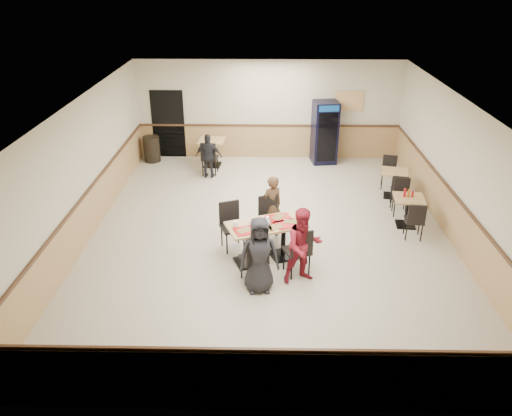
{
  "coord_description": "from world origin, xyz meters",
  "views": [
    {
      "loc": [
        -0.12,
        -9.9,
        5.47
      ],
      "look_at": [
        -0.29,
        -0.5,
        0.88
      ],
      "focal_mm": 35.0,
      "sensor_mm": 36.0,
      "label": 1
    }
  ],
  "objects_px": {
    "side_table_near": "(408,207)",
    "trash_bin": "(152,149)",
    "back_table": "(212,149)",
    "pepsi_cooler": "(325,132)",
    "main_table": "(266,236)",
    "diner_woman_left": "(259,255)",
    "diner_woman_right": "(303,246)",
    "lone_diner": "(209,156)",
    "side_table_far": "(394,180)",
    "diner_man_opposite": "(272,206)"
  },
  "relations": [
    {
      "from": "main_table",
      "to": "diner_woman_right",
      "type": "height_order",
      "value": "diner_woman_right"
    },
    {
      "from": "trash_bin",
      "to": "diner_man_opposite",
      "type": "bearing_deg",
      "value": -51.85
    },
    {
      "from": "back_table",
      "to": "trash_bin",
      "type": "relative_size",
      "value": 1.03
    },
    {
      "from": "diner_woman_left",
      "to": "diner_man_opposite",
      "type": "height_order",
      "value": "diner_woman_left"
    },
    {
      "from": "back_table",
      "to": "pepsi_cooler",
      "type": "xyz_separation_m",
      "value": [
        3.37,
        0.39,
        0.4
      ]
    },
    {
      "from": "lone_diner",
      "to": "diner_woman_right",
      "type": "bearing_deg",
      "value": 118.59
    },
    {
      "from": "diner_woman_left",
      "to": "pepsi_cooler",
      "type": "height_order",
      "value": "pepsi_cooler"
    },
    {
      "from": "main_table",
      "to": "lone_diner",
      "type": "xyz_separation_m",
      "value": [
        -1.61,
        4.4,
        0.08
      ]
    },
    {
      "from": "diner_woman_left",
      "to": "main_table",
      "type": "bearing_deg",
      "value": 76.29
    },
    {
      "from": "diner_woman_right",
      "to": "trash_bin",
      "type": "height_order",
      "value": "diner_woman_right"
    },
    {
      "from": "lone_diner",
      "to": "trash_bin",
      "type": "height_order",
      "value": "lone_diner"
    },
    {
      "from": "main_table",
      "to": "diner_woman_left",
      "type": "bearing_deg",
      "value": -117.9
    },
    {
      "from": "trash_bin",
      "to": "back_table",
      "type": "bearing_deg",
      "value": -10.48
    },
    {
      "from": "trash_bin",
      "to": "pepsi_cooler",
      "type": "bearing_deg",
      "value": 0.47
    },
    {
      "from": "side_table_far",
      "to": "trash_bin",
      "type": "height_order",
      "value": "trash_bin"
    },
    {
      "from": "main_table",
      "to": "back_table",
      "type": "distance_m",
      "value": 5.56
    },
    {
      "from": "diner_man_opposite",
      "to": "side_table_far",
      "type": "distance_m",
      "value": 3.83
    },
    {
      "from": "back_table",
      "to": "pepsi_cooler",
      "type": "relative_size",
      "value": 0.43
    },
    {
      "from": "trash_bin",
      "to": "diner_woman_left",
      "type": "bearing_deg",
      "value": -63.31
    },
    {
      "from": "main_table",
      "to": "trash_bin",
      "type": "height_order",
      "value": "main_table"
    },
    {
      "from": "side_table_near",
      "to": "back_table",
      "type": "xyz_separation_m",
      "value": [
        -4.87,
        3.76,
        0.06
      ]
    },
    {
      "from": "side_table_near",
      "to": "back_table",
      "type": "height_order",
      "value": "back_table"
    },
    {
      "from": "diner_woman_left",
      "to": "pepsi_cooler",
      "type": "bearing_deg",
      "value": 67.41
    },
    {
      "from": "diner_woman_left",
      "to": "side_table_far",
      "type": "bearing_deg",
      "value": 43.89
    },
    {
      "from": "trash_bin",
      "to": "lone_diner",
      "type": "bearing_deg",
      "value": -33.78
    },
    {
      "from": "diner_woman_right",
      "to": "main_table",
      "type": "bearing_deg",
      "value": 114.43
    },
    {
      "from": "side_table_far",
      "to": "lone_diner",
      "type": "bearing_deg",
      "value": 165.93
    },
    {
      "from": "diner_woman_right",
      "to": "lone_diner",
      "type": "distance_m",
      "value": 5.63
    },
    {
      "from": "diner_woman_left",
      "to": "trash_bin",
      "type": "height_order",
      "value": "diner_woman_left"
    },
    {
      "from": "main_table",
      "to": "side_table_far",
      "type": "bearing_deg",
      "value": 22.58
    },
    {
      "from": "diner_woman_right",
      "to": "back_table",
      "type": "height_order",
      "value": "diner_woman_right"
    },
    {
      "from": "diner_woman_right",
      "to": "side_table_far",
      "type": "xyz_separation_m",
      "value": [
        2.61,
        3.91,
        -0.29
      ]
    },
    {
      "from": "side_table_far",
      "to": "trash_bin",
      "type": "bearing_deg",
      "value": 159.86
    },
    {
      "from": "diner_woman_left",
      "to": "side_table_far",
      "type": "xyz_separation_m",
      "value": [
        3.43,
        4.23,
        -0.27
      ]
    },
    {
      "from": "side_table_near",
      "to": "trash_bin",
      "type": "relative_size",
      "value": 0.93
    },
    {
      "from": "pepsi_cooler",
      "to": "diner_man_opposite",
      "type": "bearing_deg",
      "value": -116.68
    },
    {
      "from": "main_table",
      "to": "diner_woman_right",
      "type": "xyz_separation_m",
      "value": [
        0.7,
        -0.73,
        0.21
      ]
    },
    {
      "from": "diner_woman_right",
      "to": "side_table_far",
      "type": "bearing_deg",
      "value": 37.1
    },
    {
      "from": "side_table_near",
      "to": "diner_man_opposite",
      "type": "bearing_deg",
      "value": -170.91
    },
    {
      "from": "diner_man_opposite",
      "to": "side_table_near",
      "type": "xyz_separation_m",
      "value": [
        3.13,
        0.5,
        -0.23
      ]
    },
    {
      "from": "diner_woman_left",
      "to": "trash_bin",
      "type": "distance_m",
      "value": 7.53
    },
    {
      "from": "lone_diner",
      "to": "side_table_near",
      "type": "relative_size",
      "value": 1.73
    },
    {
      "from": "back_table",
      "to": "diner_man_opposite",
      "type": "bearing_deg",
      "value": -67.87
    },
    {
      "from": "diner_woman_left",
      "to": "side_table_near",
      "type": "bearing_deg",
      "value": 30.62
    },
    {
      "from": "diner_man_opposite",
      "to": "side_table_near",
      "type": "bearing_deg",
      "value": 158.37
    },
    {
      "from": "diner_woman_right",
      "to": "trash_bin",
      "type": "bearing_deg",
      "value": 104.09
    },
    {
      "from": "pepsi_cooler",
      "to": "trash_bin",
      "type": "distance_m",
      "value": 5.29
    },
    {
      "from": "side_table_near",
      "to": "trash_bin",
      "type": "height_order",
      "value": "trash_bin"
    },
    {
      "from": "diner_woman_left",
      "to": "diner_woman_right",
      "type": "relative_size",
      "value": 0.98
    },
    {
      "from": "main_table",
      "to": "lone_diner",
      "type": "relative_size",
      "value": 1.35
    }
  ]
}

